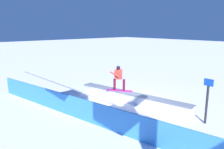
# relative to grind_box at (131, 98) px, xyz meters

# --- Properties ---
(ground_plane) EXTENTS (120.00, 120.00, 0.00)m
(ground_plane) POSITION_rel_grind_box_xyz_m (0.00, 0.00, -0.24)
(ground_plane) COLOR white
(grind_box) EXTENTS (6.89, 1.79, 0.53)m
(grind_box) POSITION_rel_grind_box_xyz_m (0.00, 0.00, 0.00)
(grind_box) COLOR white
(grind_box) RESTS_ON ground_plane
(snowboarder) EXTENTS (1.43, 1.07, 1.44)m
(snowboarder) POSITION_rel_grind_box_xyz_m (0.87, 0.17, 1.07)
(snowboarder) COLOR #CA2096
(snowboarder) RESTS_ON grind_box
(safety_fence) EXTENTS (12.82, 2.29, 1.00)m
(safety_fence) POSITION_rel_grind_box_xyz_m (0.00, 3.44, 0.26)
(safety_fence) COLOR #3789DF
(safety_fence) RESTS_ON ground_plane
(trail_marker) EXTENTS (0.40, 0.10, 1.99)m
(trail_marker) POSITION_rel_grind_box_xyz_m (-4.05, -0.40, 0.82)
(trail_marker) COLOR #262628
(trail_marker) RESTS_ON ground_plane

